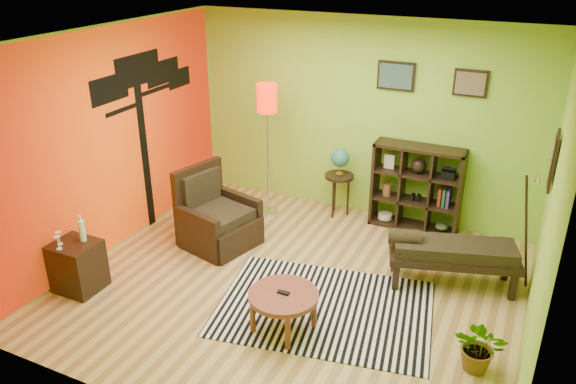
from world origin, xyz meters
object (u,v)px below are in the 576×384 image
at_px(bench, 451,252).
at_px(cube_shelf, 417,188).
at_px(armchair, 216,221).
at_px(globe_table, 340,165).
at_px(side_cabinet, 78,266).
at_px(potted_plant, 479,351).
at_px(floor_lamp, 267,110).
at_px(coffee_table, 284,298).

bearing_deg(bench, cube_shelf, 119.24).
bearing_deg(armchair, globe_table, 51.88).
relative_size(side_cabinet, potted_plant, 1.75).
distance_m(armchair, potted_plant, 3.64).
bearing_deg(cube_shelf, floor_lamp, -167.86).
bearing_deg(armchair, bench, 5.80).
height_order(armchair, floor_lamp, floor_lamp).
distance_m(floor_lamp, potted_plant, 4.13).
height_order(side_cabinet, floor_lamp, floor_lamp).
bearing_deg(coffee_table, side_cabinet, -172.46).
bearing_deg(floor_lamp, side_cabinet, -111.52).
distance_m(coffee_table, cube_shelf, 2.89).
bearing_deg(side_cabinet, globe_table, 56.76).
distance_m(coffee_table, globe_table, 2.80).
bearing_deg(cube_shelf, potted_plant, -64.36).
xyz_separation_m(bench, potted_plant, (0.54, -1.32, -0.23)).
xyz_separation_m(coffee_table, side_cabinet, (-2.44, -0.32, -0.08)).
relative_size(floor_lamp, potted_plant, 3.73).
bearing_deg(armchair, side_cabinet, -118.18).
bearing_deg(floor_lamp, globe_table, 21.70).
bearing_deg(bench, coffee_table, -130.99).
xyz_separation_m(coffee_table, cube_shelf, (0.67, 2.81, 0.22)).
xyz_separation_m(side_cabinet, floor_lamp, (1.06, 2.69, 1.26)).
height_order(side_cabinet, bench, side_cabinet).
bearing_deg(bench, floor_lamp, 163.83).
distance_m(side_cabinet, bench, 4.25).
xyz_separation_m(globe_table, potted_plant, (2.33, -2.50, -0.57)).
xyz_separation_m(floor_lamp, globe_table, (0.95, 0.38, -0.79)).
relative_size(armchair, potted_plant, 1.99).
xyz_separation_m(armchair, side_cabinet, (-0.85, -1.59, -0.01)).
bearing_deg(side_cabinet, bench, 26.42).
relative_size(coffee_table, armchair, 0.70).
relative_size(coffee_table, floor_lamp, 0.37).
height_order(side_cabinet, cube_shelf, cube_shelf).
bearing_deg(cube_shelf, coffee_table, -103.41).
xyz_separation_m(coffee_table, armchair, (-1.59, 1.27, -0.07)).
distance_m(side_cabinet, floor_lamp, 3.15).
xyz_separation_m(cube_shelf, potted_plant, (1.23, -2.56, -0.40)).
bearing_deg(side_cabinet, armchair, 61.82).
relative_size(coffee_table, potted_plant, 1.39).
relative_size(cube_shelf, potted_plant, 2.33).
bearing_deg(potted_plant, coffee_table, -172.60).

